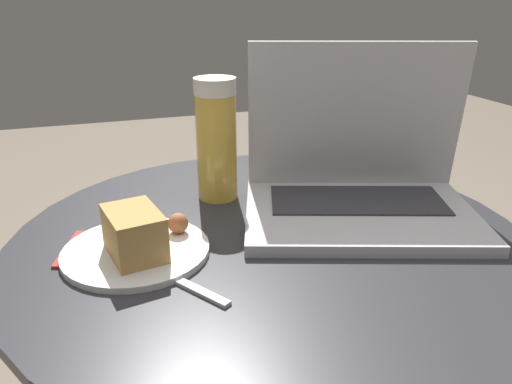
{
  "coord_description": "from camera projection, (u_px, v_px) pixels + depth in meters",
  "views": [
    {
      "loc": [
        -0.23,
        -0.62,
        0.87
      ],
      "look_at": [
        -0.02,
        -0.0,
        0.61
      ],
      "focal_mm": 35.0,
      "sensor_mm": 36.0,
      "label": 1
    }
  ],
  "objects": [
    {
      "name": "snack_plate",
      "position": [
        137.0,
        241.0,
        0.67
      ],
      "size": [
        0.2,
        0.2,
        0.07
      ],
      "color": "white",
      "rests_on": "table"
    },
    {
      "name": "beer_glass",
      "position": [
        216.0,
        140.0,
        0.83
      ],
      "size": [
        0.07,
        0.07,
        0.21
      ],
      "color": "gold",
      "rests_on": "table"
    },
    {
      "name": "napkin",
      "position": [
        118.0,
        248.0,
        0.69
      ],
      "size": [
        0.17,
        0.14,
        0.0
      ],
      "color": "#B7332D",
      "rests_on": "table"
    },
    {
      "name": "table",
      "position": [
        269.0,
        311.0,
        0.79
      ],
      "size": [
        0.76,
        0.76,
        0.54
      ],
      "color": "#515156",
      "rests_on": "ground_plane"
    },
    {
      "name": "fork",
      "position": [
        163.0,
        273.0,
        0.63
      ],
      "size": [
        0.12,
        0.17,
        0.0
      ],
      "color": "silver",
      "rests_on": "table"
    },
    {
      "name": "laptop",
      "position": [
        359.0,
        180.0,
        0.8
      ],
      "size": [
        0.42,
        0.35,
        0.26
      ],
      "color": "silver",
      "rests_on": "table"
    }
  ]
}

